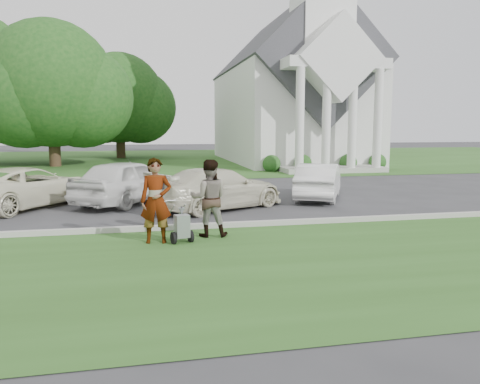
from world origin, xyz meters
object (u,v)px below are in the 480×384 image
object	(u,v)px
tree_left	(51,90)
car_b	(127,181)
car_d	(319,181)
parking_meter_near	(163,202)
person_left	(156,201)
car_c	(219,188)
car_a	(27,187)
striping_cart	(182,227)
tree_back	(119,102)
person_right	(209,199)
church	(290,83)

from	to	relation	value
tree_left	car_b	bearing A→B (deg)	-72.42
car_b	car_d	distance (m)	7.07
tree_left	parking_meter_near	distance (m)	23.27
tree_left	person_left	size ratio (longest dim) A/B	5.33
car_b	tree_left	bearing A→B (deg)	-38.38
car_b	car_c	bearing A→B (deg)	-176.37
person_left	car_a	bearing A→B (deg)	130.00
striping_cart	parking_meter_near	xyz separation A→B (m)	(-0.39, 0.90, 0.47)
parking_meter_near	car_c	size ratio (longest dim) A/B	0.29
tree_left	tree_back	bearing A→B (deg)	63.43
car_b	person_right	bearing A→B (deg)	144.87
tree_left	car_c	size ratio (longest dim) A/B	2.26
car_b	car_c	xyz separation A→B (m)	(3.00, -1.76, -0.11)
parking_meter_near	car_c	distance (m)	4.03
tree_left	car_a	size ratio (longest dim) A/B	2.16
person_right	car_d	bearing A→B (deg)	-125.28
person_right	car_d	distance (m)	7.20
car_d	tree_left	bearing A→B (deg)	-27.65
tree_left	parking_meter_near	xyz separation A→B (m)	(6.32, -21.99, -4.25)
tree_back	person_right	distance (m)	30.77
car_a	car_c	size ratio (longest dim) A/B	1.05
person_right	car_b	xyz separation A→B (m)	(-2.14, 5.63, -0.17)
tree_back	parking_meter_near	size ratio (longest dim) A/B	7.06
person_left	car_b	size ratio (longest dim) A/B	0.43
person_right	car_b	size ratio (longest dim) A/B	0.41
church	car_b	world-z (taller)	church
striping_cart	parking_meter_near	size ratio (longest dim) A/B	0.77
church	car_d	xyz separation A→B (m)	(-4.66, -18.22, -5.27)
person_left	parking_meter_near	world-z (taller)	person_left
car_b	striping_cart	bearing A→B (deg)	136.99
church	parking_meter_near	bearing A→B (deg)	-114.83
car_a	car_b	world-z (taller)	car_b
parking_meter_near	tree_left	bearing A→B (deg)	106.04
striping_cart	parking_meter_near	bearing A→B (deg)	97.94
tree_back	car_b	size ratio (longest dim) A/B	2.08
tree_back	person_right	world-z (taller)	tree_back
tree_back	car_a	distance (m)	25.18
person_left	person_right	bearing A→B (deg)	22.32
church	car_c	distance (m)	22.09
parking_meter_near	car_b	distance (m)	5.37
person_left	church	bearing A→B (deg)	70.73
person_left	car_c	distance (m)	4.79
church	tree_back	world-z (taller)	church
car_c	church	bearing A→B (deg)	-52.46
person_left	parking_meter_near	distance (m)	0.79
tree_back	person_right	xyz separation A→B (m)	(3.43, -30.35, -3.77)
person_left	car_b	xyz separation A→B (m)	(-0.84, 6.03, -0.21)
striping_cart	car_c	distance (m)	4.69
person_right	car_b	bearing A→B (deg)	-61.39
church	tree_left	distance (m)	17.07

